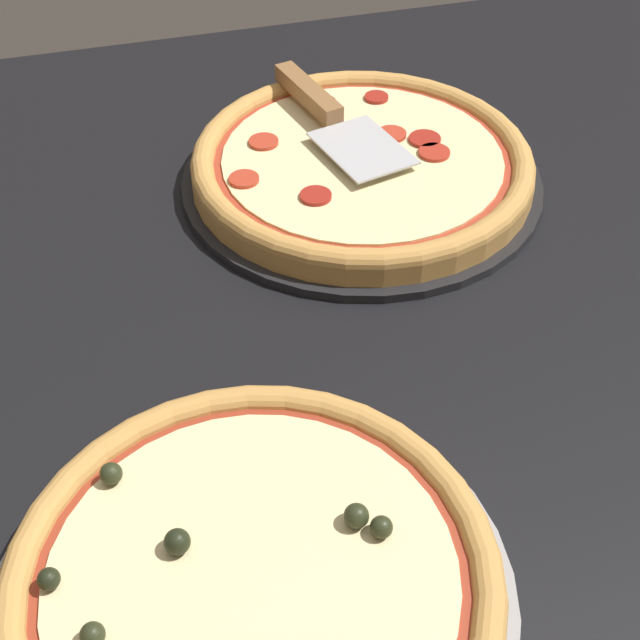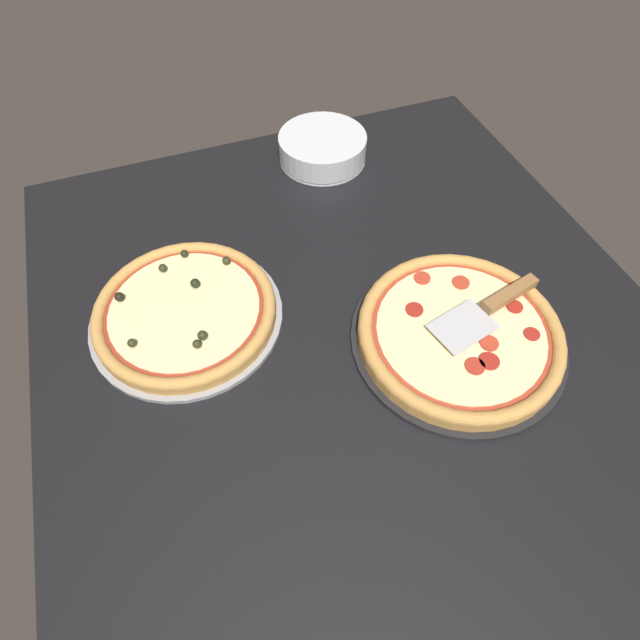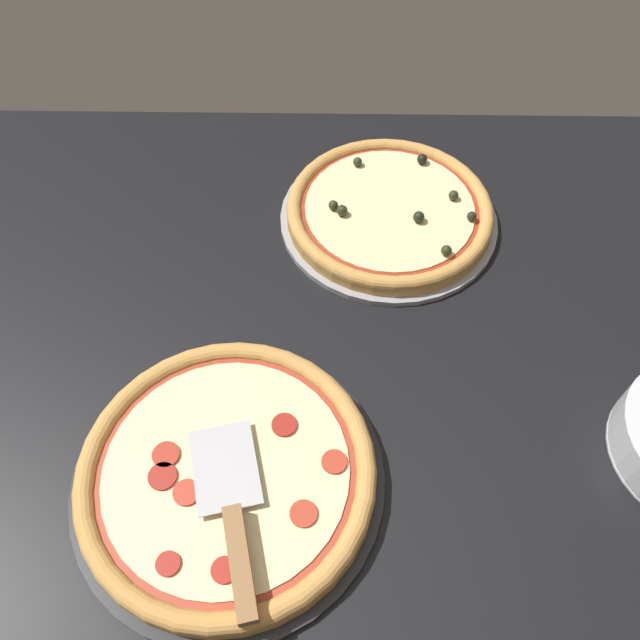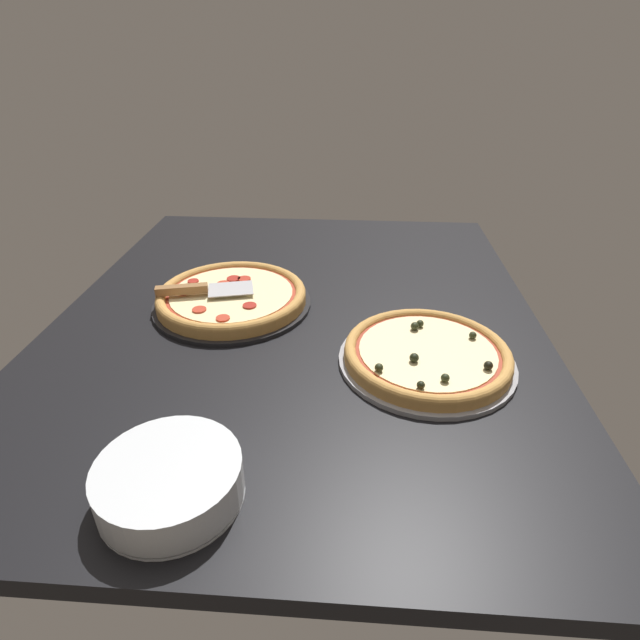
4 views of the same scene
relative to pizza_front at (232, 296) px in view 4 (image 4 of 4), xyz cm
name	(u,v)px [view 4 (image 4 of 4)]	position (x,y,z in cm)	size (l,w,h in cm)	color
ground_plane	(298,320)	(2.91, 16.69, -4.53)	(141.35, 114.77, 3.60)	black
pizza_pan_front	(233,303)	(0.00, 0.01, -2.23)	(39.14, 39.14, 1.00)	black
pizza_front	(232,296)	(0.00, 0.00, 0.00)	(36.79, 36.79, 3.45)	#C68E47
pizza_pan_back	(426,361)	(22.15, 45.46, -2.23)	(36.10, 36.10, 1.00)	#939399
pizza_back	(427,353)	(22.17, 45.46, -0.23)	(33.93, 33.93, 4.09)	#C68E47
serving_spatula	(195,289)	(2.00, -8.33, 2.48)	(10.27, 23.72, 2.00)	#B7B7BC
plate_stack	(170,481)	(59.28, 4.36, 0.42)	(21.21, 21.21, 6.30)	silver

